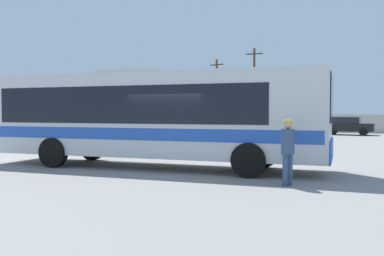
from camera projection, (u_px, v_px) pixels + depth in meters
name	position (u px, v px, depth m)	size (l,w,h in m)	color
ground_plane	(262.00, 147.00, 23.23)	(300.00, 300.00, 0.00)	gray
perimeter_wall	(319.00, 123.00, 40.95)	(80.00, 0.30, 1.70)	beige
coach_bus_silver_blue	(149.00, 114.00, 14.88)	(12.11, 3.72, 3.48)	silver
attendant_by_bus_door	(288.00, 148.00, 11.12)	(0.47, 0.47, 1.75)	#33476B
vendor_umbrella_near_gate_orange	(70.00, 114.00, 22.93)	(2.49, 2.49, 2.23)	gray
parked_car_leftmost_dark_blue	(164.00, 124.00, 42.66)	(4.41, 2.01, 1.44)	navy
parked_car_second_red	(218.00, 124.00, 40.89)	(4.02, 1.99, 1.52)	red
parked_car_third_maroon	(280.00, 125.00, 38.53)	(4.25, 2.06, 1.48)	maroon
parked_car_rightmost_black	(348.00, 125.00, 35.86)	(4.05, 2.03, 1.52)	black
utility_pole_near	(254.00, 88.00, 45.21)	(1.80, 0.31, 8.72)	#4C3823
utility_pole_far	(217.00, 93.00, 47.89)	(1.77, 0.59, 7.86)	#4C3823
roadside_tree_left	(213.00, 91.00, 48.60)	(5.50, 5.50, 6.66)	brown
roadside_tree_midleft	(306.00, 87.00, 47.70)	(4.40, 4.40, 6.67)	brown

